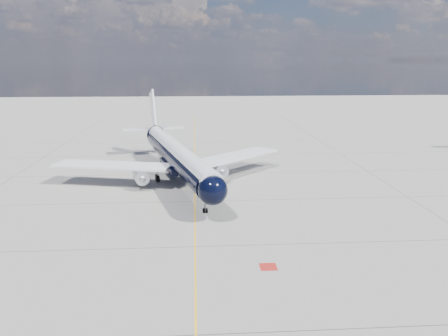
{
  "coord_description": "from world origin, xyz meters",
  "views": [
    {
      "loc": [
        0.17,
        -46.96,
        18.74
      ],
      "look_at": [
        4.17,
        12.56,
        4.0
      ],
      "focal_mm": 35.0,
      "sensor_mm": 36.0,
      "label": 1
    }
  ],
  "objects": [
    {
      "name": "main_airliner",
      "position": [
        -2.99,
        21.47,
        4.14
      ],
      "size": [
        36.69,
        45.43,
        13.33
      ],
      "rotation": [
        0.0,
        0.0,
        0.26
      ],
      "color": "black",
      "rests_on": "ground"
    },
    {
      "name": "red_marking",
      "position": [
        6.8,
        -10.0,
        0.0
      ],
      "size": [
        1.6,
        1.6,
        0.01
      ],
      "primitive_type": "cube",
      "color": "maroon",
      "rests_on": "ground"
    },
    {
      "name": "taxiway_centerline",
      "position": [
        0.0,
        25.0,
        0.0
      ],
      "size": [
        0.16,
        160.0,
        0.01
      ],
      "primitive_type": "cube",
      "color": "#FFB40D",
      "rests_on": "ground"
    },
    {
      "name": "ground",
      "position": [
        0.0,
        30.0,
        0.0
      ],
      "size": [
        320.0,
        320.0,
        0.0
      ],
      "primitive_type": "plane",
      "color": "gray",
      "rests_on": "ground"
    }
  ]
}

